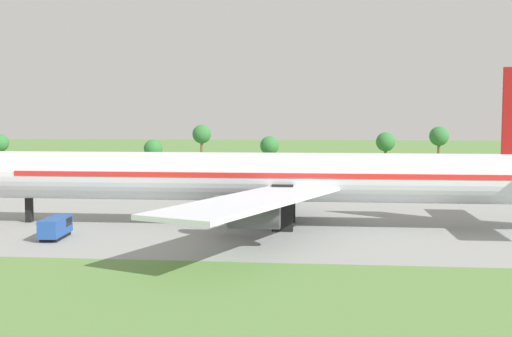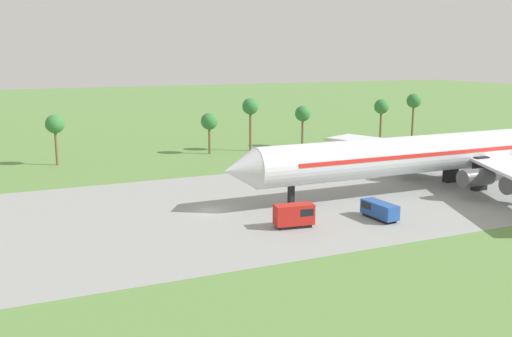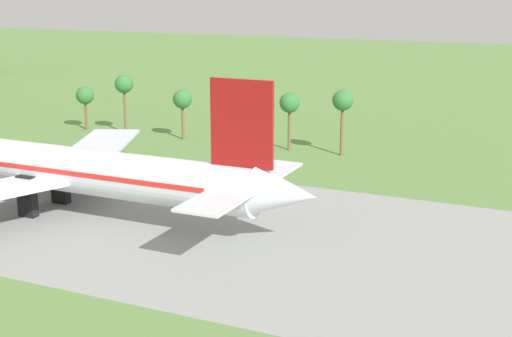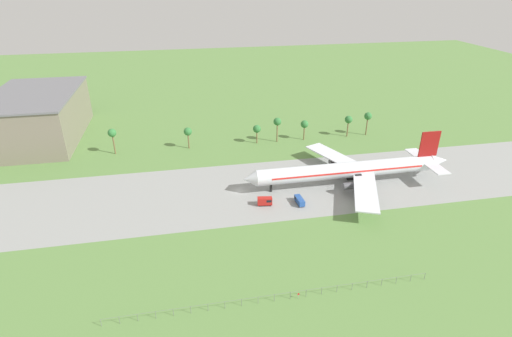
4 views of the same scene
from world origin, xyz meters
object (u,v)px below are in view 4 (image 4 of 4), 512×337
object	(u,v)px
baggage_tug	(299,200)
terminal_building	(38,116)
fuel_truck	(265,201)
no_stopping_sign	(298,295)
jet_airliner	(351,170)

from	to	relation	value
baggage_tug	terminal_building	size ratio (longest dim) A/B	0.09
fuel_truck	terminal_building	world-z (taller)	terminal_building
no_stopping_sign	terminal_building	world-z (taller)	terminal_building
baggage_tug	terminal_building	bearing A→B (deg)	141.91
terminal_building	baggage_tug	bearing A→B (deg)	-38.09
fuel_truck	terminal_building	xyz separation A→B (m)	(-91.63, 79.85, 9.40)
no_stopping_sign	terminal_building	bearing A→B (deg)	126.15
jet_airliner	no_stopping_sign	distance (m)	63.67
terminal_building	jet_airliner	bearing A→B (deg)	-29.46
jet_airliner	baggage_tug	distance (m)	24.95
baggage_tug	fuel_truck	world-z (taller)	fuel_truck
baggage_tug	terminal_building	xyz separation A→B (m)	(-103.37, 81.02, 9.73)
terminal_building	fuel_truck	bearing A→B (deg)	-41.07
no_stopping_sign	jet_airliner	bearing A→B (deg)	56.21
no_stopping_sign	fuel_truck	bearing A→B (deg)	88.45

